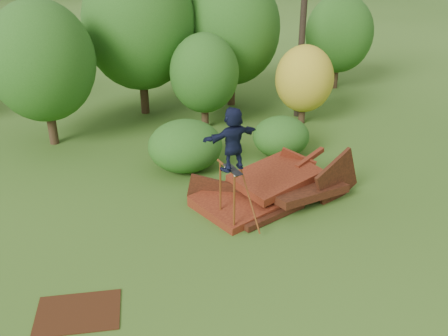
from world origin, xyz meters
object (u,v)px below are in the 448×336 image
object	(u,v)px
utility_pole	(304,11)
flat_plate	(78,313)
scrap_pile	(272,189)
skater	(233,139)

from	to	relation	value
utility_pole	flat_plate	bearing A→B (deg)	-132.35
scrap_pile	utility_pole	bearing A→B (deg)	61.48
scrap_pile	flat_plate	size ratio (longest dim) A/B	3.02
scrap_pile	utility_pole	world-z (taller)	utility_pole
scrap_pile	utility_pole	xyz separation A→B (m)	(3.88, 7.13, 4.33)
scrap_pile	flat_plate	bearing A→B (deg)	-148.10
flat_plate	utility_pole	distance (m)	15.49
scrap_pile	flat_plate	distance (m)	7.16
scrap_pile	skater	bearing A→B (deg)	-140.55
scrap_pile	skater	xyz separation A→B (m)	(-1.74, -1.43, 2.49)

